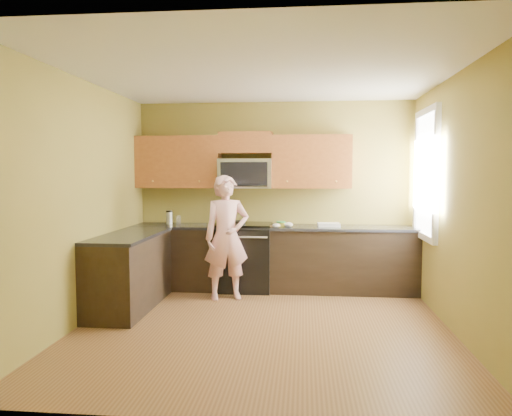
# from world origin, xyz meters

# --- Properties ---
(floor) EXTENTS (4.00, 4.00, 0.00)m
(floor) POSITION_xyz_m (0.00, 0.00, 0.00)
(floor) COLOR brown
(floor) RESTS_ON ground
(ceiling) EXTENTS (4.00, 4.00, 0.00)m
(ceiling) POSITION_xyz_m (0.00, 0.00, 2.70)
(ceiling) COLOR white
(ceiling) RESTS_ON ground
(wall_back) EXTENTS (4.00, 0.00, 4.00)m
(wall_back) POSITION_xyz_m (0.00, 2.00, 1.35)
(wall_back) COLOR olive
(wall_back) RESTS_ON ground
(wall_front) EXTENTS (4.00, 0.00, 4.00)m
(wall_front) POSITION_xyz_m (0.00, -2.00, 1.35)
(wall_front) COLOR olive
(wall_front) RESTS_ON ground
(wall_left) EXTENTS (0.00, 4.00, 4.00)m
(wall_left) POSITION_xyz_m (-2.00, 0.00, 1.35)
(wall_left) COLOR olive
(wall_left) RESTS_ON ground
(wall_right) EXTENTS (0.00, 4.00, 4.00)m
(wall_right) POSITION_xyz_m (2.00, 0.00, 1.35)
(wall_right) COLOR olive
(wall_right) RESTS_ON ground
(cabinet_back_run) EXTENTS (4.00, 0.60, 0.88)m
(cabinet_back_run) POSITION_xyz_m (0.00, 1.70, 0.44)
(cabinet_back_run) COLOR black
(cabinet_back_run) RESTS_ON floor
(cabinet_left_run) EXTENTS (0.60, 1.60, 0.88)m
(cabinet_left_run) POSITION_xyz_m (-1.70, 0.60, 0.44)
(cabinet_left_run) COLOR black
(cabinet_left_run) RESTS_ON floor
(countertop_back) EXTENTS (4.00, 0.62, 0.04)m
(countertop_back) POSITION_xyz_m (0.00, 1.69, 0.90)
(countertop_back) COLOR black
(countertop_back) RESTS_ON cabinet_back_run
(countertop_left) EXTENTS (0.62, 1.60, 0.04)m
(countertop_left) POSITION_xyz_m (-1.69, 0.60, 0.90)
(countertop_left) COLOR black
(countertop_left) RESTS_ON cabinet_left_run
(stove) EXTENTS (0.76, 0.65, 0.95)m
(stove) POSITION_xyz_m (-0.40, 1.68, 0.47)
(stove) COLOR black
(stove) RESTS_ON floor
(microwave) EXTENTS (0.76, 0.40, 0.42)m
(microwave) POSITION_xyz_m (-0.40, 1.80, 1.45)
(microwave) COLOR silver
(microwave) RESTS_ON wall_back
(upper_cab_left) EXTENTS (1.22, 0.33, 0.75)m
(upper_cab_left) POSITION_xyz_m (-1.39, 1.83, 1.45)
(upper_cab_left) COLOR brown
(upper_cab_left) RESTS_ON wall_back
(upper_cab_right) EXTENTS (1.12, 0.33, 0.75)m
(upper_cab_right) POSITION_xyz_m (0.54, 1.83, 1.45)
(upper_cab_right) COLOR brown
(upper_cab_right) RESTS_ON wall_back
(upper_cab_over_mw) EXTENTS (0.76, 0.33, 0.30)m
(upper_cab_over_mw) POSITION_xyz_m (-0.40, 1.83, 2.10)
(upper_cab_over_mw) COLOR brown
(upper_cab_over_mw) RESTS_ON wall_back
(window) EXTENTS (0.06, 1.06, 1.66)m
(window) POSITION_xyz_m (1.98, 1.20, 1.65)
(window) COLOR white
(window) RESTS_ON wall_right
(woman) EXTENTS (0.70, 0.58, 1.64)m
(woman) POSITION_xyz_m (-0.57, 1.15, 0.82)
(woman) COLOR #F2797E
(woman) RESTS_ON floor
(frying_pan) EXTENTS (0.38, 0.54, 0.06)m
(frying_pan) POSITION_xyz_m (-0.50, 1.42, 0.95)
(frying_pan) COLOR black
(frying_pan) RESTS_ON stove
(butter_tub) EXTENTS (0.15, 0.15, 0.09)m
(butter_tub) POSITION_xyz_m (0.12, 1.63, 0.92)
(butter_tub) COLOR #FFF043
(butter_tub) RESTS_ON countertop_back
(toast_slice) EXTENTS (0.13, 0.13, 0.01)m
(toast_slice) POSITION_xyz_m (-0.03, 1.62, 0.93)
(toast_slice) COLOR #B27F47
(toast_slice) RESTS_ON countertop_back
(napkin_a) EXTENTS (0.12, 0.13, 0.06)m
(napkin_a) POSITION_xyz_m (0.06, 1.45, 0.95)
(napkin_a) COLOR silver
(napkin_a) RESTS_ON countertop_back
(napkin_b) EXTENTS (0.16, 0.17, 0.07)m
(napkin_b) POSITION_xyz_m (0.23, 1.56, 0.95)
(napkin_b) COLOR silver
(napkin_b) RESTS_ON countertop_back
(dish_towel) EXTENTS (0.31, 0.26, 0.05)m
(dish_towel) POSITION_xyz_m (0.78, 1.67, 0.95)
(dish_towel) COLOR white
(dish_towel) RESTS_ON countertop_back
(travel_mug) EXTENTS (0.12, 0.12, 0.20)m
(travel_mug) POSITION_xyz_m (-1.52, 1.76, 0.92)
(travel_mug) COLOR silver
(travel_mug) RESTS_ON countertop_back
(glass_a) EXTENTS (0.07, 0.07, 0.12)m
(glass_a) POSITION_xyz_m (-1.40, 1.81, 0.98)
(glass_a) COLOR silver
(glass_a) RESTS_ON countertop_back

